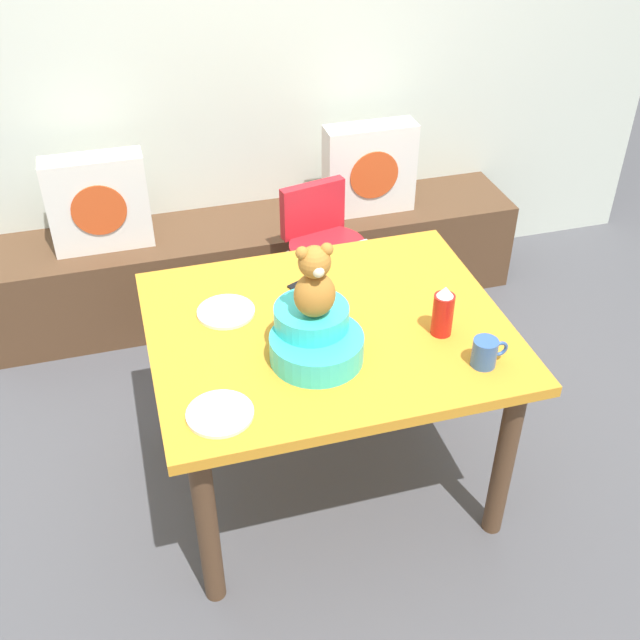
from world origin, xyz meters
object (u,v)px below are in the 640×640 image
(ketchup_bottle, at_px, (443,312))
(dinner_plate_far, at_px, (226,312))
(teddy_bear, at_px, (315,283))
(dinner_plate_near, at_px, (220,414))
(dining_table, at_px, (328,349))
(pillow_floral_left, at_px, (98,203))
(infant_seat_teal, at_px, (315,337))
(coffee_mug, at_px, (485,352))
(cell_phone, at_px, (307,292))
(highchair, at_px, (326,250))
(pillow_floral_right, at_px, (369,169))

(ketchup_bottle, xyz_separation_m, dinner_plate_far, (-0.67, 0.31, -0.08))
(teddy_bear, relative_size, dinner_plate_near, 1.25)
(teddy_bear, height_order, dinner_plate_near, teddy_bear)
(dining_table, bearing_deg, pillow_floral_left, 120.02)
(infant_seat_teal, bearing_deg, coffee_mug, -20.92)
(pillow_floral_left, xyz_separation_m, dinner_plate_near, (0.28, -1.57, 0.07))
(dinner_plate_near, height_order, dinner_plate_far, same)
(teddy_bear, distance_m, cell_phone, 0.45)
(ketchup_bottle, distance_m, dinner_plate_far, 0.74)
(dinner_plate_far, bearing_deg, coffee_mug, -33.96)
(ketchup_bottle, xyz_separation_m, coffee_mug, (0.07, -0.19, -0.04))
(cell_phone, bearing_deg, dining_table, -109.29)
(pillow_floral_left, bearing_deg, infant_seat_teal, -65.51)
(pillow_floral_left, height_order, highchair, pillow_floral_left)
(infant_seat_teal, bearing_deg, dinner_plate_near, -150.43)
(pillow_floral_right, bearing_deg, infant_seat_teal, -115.49)
(infant_seat_teal, distance_m, teddy_bear, 0.21)
(highchair, xyz_separation_m, coffee_mug, (0.19, -1.15, 0.27))
(dining_table, relative_size, highchair, 1.53)
(dinner_plate_near, xyz_separation_m, dinner_plate_far, (0.11, 0.50, 0.00))
(coffee_mug, xyz_separation_m, dinner_plate_far, (-0.74, 0.50, -0.04))
(highchair, height_order, infant_seat_teal, infant_seat_teal)
(infant_seat_teal, distance_m, dinner_plate_far, 0.39)
(coffee_mug, relative_size, dinner_plate_near, 0.60)
(pillow_floral_left, height_order, cell_phone, pillow_floral_left)
(pillow_floral_right, xyz_separation_m, highchair, (-0.34, -0.42, -0.16))
(pillow_floral_left, xyz_separation_m, teddy_bear, (0.62, -1.37, 0.34))
(pillow_floral_right, distance_m, infant_seat_teal, 1.52)
(coffee_mug, bearing_deg, pillow_floral_right, 84.48)
(teddy_bear, bearing_deg, infant_seat_teal, 90.00)
(dining_table, distance_m, teddy_bear, 0.41)
(infant_seat_teal, distance_m, cell_phone, 0.36)
(pillow_floral_left, height_order, dinner_plate_far, pillow_floral_left)
(dinner_plate_near, bearing_deg, pillow_floral_right, 57.52)
(pillow_floral_right, height_order, dining_table, pillow_floral_right)
(ketchup_bottle, bearing_deg, dinner_plate_near, -166.11)
(dining_table, xyz_separation_m, teddy_bear, (-0.09, -0.14, 0.38))
(dining_table, bearing_deg, pillow_floral_right, 65.19)
(highchair, distance_m, coffee_mug, 1.19)
(dining_table, distance_m, dinner_plate_near, 0.56)
(coffee_mug, distance_m, dinner_plate_near, 0.85)
(cell_phone, bearing_deg, teddy_bear, -125.15)
(dining_table, xyz_separation_m, coffee_mug, (0.42, -0.33, 0.15))
(highchair, xyz_separation_m, cell_phone, (-0.25, -0.61, 0.22))
(pillow_floral_right, relative_size, dinner_plate_far, 2.20)
(teddy_bear, bearing_deg, pillow_floral_left, 114.49)
(coffee_mug, bearing_deg, teddy_bear, 159.14)
(ketchup_bottle, height_order, coffee_mug, ketchup_bottle)
(pillow_floral_left, height_order, teddy_bear, teddy_bear)
(dining_table, xyz_separation_m, dinner_plate_far, (-0.32, 0.16, 0.11))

